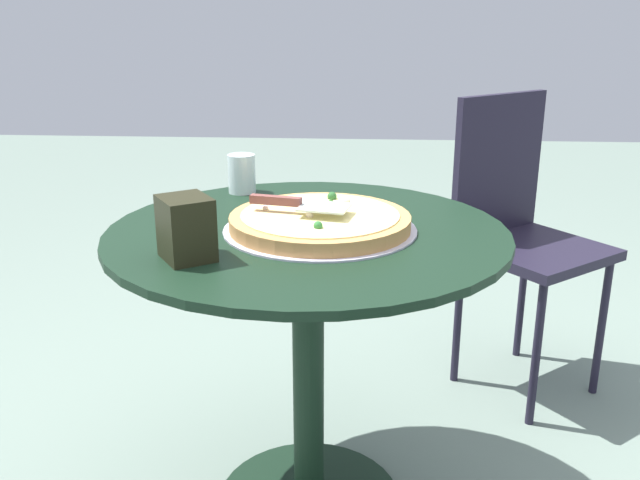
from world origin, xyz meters
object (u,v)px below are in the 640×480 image
object	(u,v)px
pizza_on_tray	(320,222)
patio_chair_far	(519,222)
patio_table	(308,309)
pizza_server	(298,203)
drinking_cup	(242,174)
napkin_dispenser	(186,228)

from	to	relation	value
pizza_on_tray	patio_chair_far	xyz separation A→B (m)	(-0.66, 0.56, -0.19)
patio_table	pizza_server	world-z (taller)	pizza_server
drinking_cup	napkin_dispenser	world-z (taller)	napkin_dispenser
patio_chair_far	drinking_cup	bearing A→B (deg)	-65.50
patio_table	napkin_dispenser	distance (m)	0.37
pizza_server	patio_chair_far	bearing A→B (deg)	137.63
drinking_cup	napkin_dispenser	size ratio (longest dim) A/B	0.82
pizza_server	napkin_dispenser	xyz separation A→B (m)	(0.19, -0.19, 0.00)
patio_table	drinking_cup	bearing A→B (deg)	-147.42
napkin_dispenser	patio_chair_far	distance (m)	1.18
patio_table	pizza_on_tray	world-z (taller)	pizza_on_tray
pizza_on_tray	pizza_server	size ratio (longest dim) A/B	1.88
pizza_on_tray	patio_chair_far	distance (m)	0.88
pizza_server	drinking_cup	xyz separation A→B (m)	(-0.31, -0.17, -0.01)
drinking_cup	napkin_dispenser	xyz separation A→B (m)	(0.49, -0.02, 0.01)
patio_table	pizza_on_tray	size ratio (longest dim) A/B	2.09
pizza_on_tray	napkin_dispenser	xyz separation A→B (m)	(0.19, -0.23, 0.04)
pizza_server	patio_chair_far	world-z (taller)	patio_chair_far
pizza_on_tray	drinking_cup	xyz separation A→B (m)	(-0.30, -0.22, 0.03)
drinking_cup	patio_chair_far	distance (m)	0.88
patio_chair_far	pizza_on_tray	bearing A→B (deg)	-40.32
pizza_on_tray	drinking_cup	distance (m)	0.37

